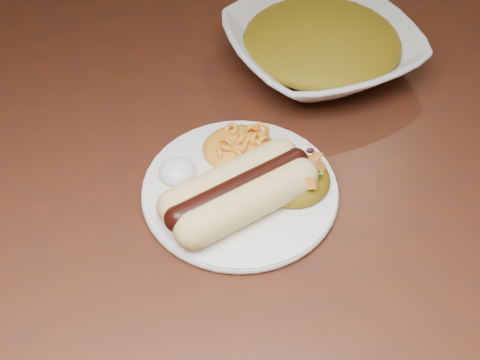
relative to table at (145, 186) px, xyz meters
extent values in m
cube|color=#471D0D|center=(0.00, 0.00, 0.07)|extent=(1.60, 0.90, 0.04)
cylinder|color=#471D0D|center=(0.72, 0.37, -0.30)|extent=(0.07, 0.07, 0.71)
cylinder|color=white|center=(0.11, -0.11, 0.10)|extent=(0.22, 0.22, 0.01)
cylinder|color=#FFDD83|center=(0.11, -0.15, 0.12)|extent=(0.14, 0.09, 0.04)
cylinder|color=#FFDD83|center=(0.11, -0.12, 0.12)|extent=(0.14, 0.09, 0.04)
cylinder|color=black|center=(0.11, -0.13, 0.13)|extent=(0.14, 0.09, 0.03)
ellipsoid|color=orange|center=(0.12, -0.06, 0.12)|extent=(0.09, 0.08, 0.03)
ellipsoid|color=white|center=(0.04, -0.08, 0.12)|extent=(0.04, 0.04, 0.02)
ellipsoid|color=#AC3305|center=(0.17, -0.12, 0.11)|extent=(0.08, 0.08, 0.03)
imported|color=silver|center=(0.26, 0.10, 0.12)|extent=(0.30, 0.30, 0.06)
ellipsoid|color=#AC3305|center=(0.26, 0.10, 0.14)|extent=(0.27, 0.27, 0.05)
camera|label=1|loc=(0.04, -0.51, 0.57)|focal=42.00mm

